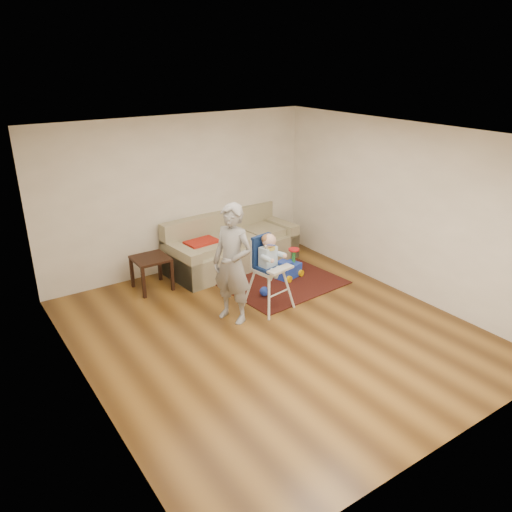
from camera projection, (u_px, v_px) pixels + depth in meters
ground at (272, 331)px, 7.01m from camera, size 5.50×5.50×0.00m
room_envelope at (251, 193)px, 6.71m from camera, size 5.04×5.52×2.72m
sofa at (233, 242)px, 9.00m from camera, size 2.51×1.24×0.93m
side_table at (152, 273)px, 8.17m from camera, size 0.55×0.55×0.55m
area_rug at (284, 283)px, 8.43m from camera, size 1.98×1.56×0.01m
ride_on_toy at (288, 264)px, 8.58m from camera, size 0.51×0.42×0.48m
toy_ball at (264, 291)px, 7.96m from camera, size 0.15×0.15×0.15m
high_chair at (269, 273)px, 7.44m from camera, size 0.65×0.65×1.20m
adult at (232, 264)px, 7.00m from camera, size 0.63×0.75×1.74m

